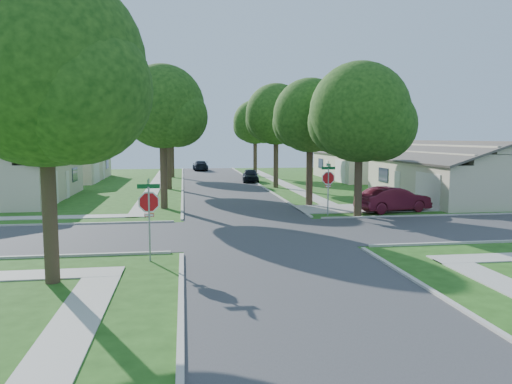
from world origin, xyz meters
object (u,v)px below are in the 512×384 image
object	(u,v)px
house_nw_far	(63,166)
car_driveway	(393,199)
stop_sign_sw	(149,205)
car_curb_east	(250,175)
stop_sign_ne	(328,180)
tree_e_mid	(277,117)
car_curb_west	(200,166)
tree_w_far	(172,128)
tree_e_far	(256,124)
tree_w_mid	(169,114)
tree_w_near	(163,111)
house_nw_near	(7,179)
house_ne_near	(454,178)
tree_ne_corner	(361,117)
house_ne_far	(365,165)
tree_sw_corner	(46,76)
tree_e_near	(311,119)

from	to	relation	value
house_nw_far	car_driveway	world-z (taller)	house_nw_far
stop_sign_sw	car_curb_east	xyz separation A→B (m)	(7.90, 31.55, -1.36)
stop_sign_ne	tree_e_mid	world-z (taller)	tree_e_mid
car_curb_east	car_curb_west	bearing A→B (deg)	109.09
tree_e_mid	tree_w_far	xyz separation A→B (m)	(-9.41, 13.00, -0.75)
tree_e_mid	car_curb_west	distance (m)	25.58
tree_e_far	car_curb_west	world-z (taller)	tree_e_far
tree_w_mid	car_curb_west	xyz separation A→B (m)	(3.44, 24.24, -5.81)
tree_w_near	house_nw_near	world-z (taller)	tree_w_near
tree_e_mid	car_curb_east	xyz separation A→B (m)	(-1.56, 5.85, -5.58)
stop_sign_sw	tree_w_mid	size ratio (longest dim) A/B	0.31
tree_w_far	house_ne_near	xyz separation A→B (m)	(20.64, -23.01, -3.99)
tree_e_far	car_curb_east	size ratio (longest dim) A/B	2.22
tree_ne_corner	house_ne_far	size ratio (longest dim) A/B	0.64
tree_sw_corner	house_ne_far	size ratio (longest dim) A/B	0.70
tree_e_mid	stop_sign_ne	bearing A→B (deg)	-90.20
tree_e_mid	tree_w_mid	xyz separation A→B (m)	(-9.40, 0.00, 0.24)
house_ne_near	house_nw_near	distance (m)	32.23
car_curb_east	tree_e_mid	bearing A→B (deg)	-69.45
tree_w_far	house_nw_far	distance (m)	12.19
car_curb_west	tree_w_near	bearing A→B (deg)	82.06
tree_w_far	car_curb_west	bearing A→B (deg)	72.93
tree_e_near	tree_e_far	xyz separation A→B (m)	(0.00, 25.00, 0.34)
tree_e_mid	tree_e_far	bearing A→B (deg)	90.02
tree_e_mid	house_nw_far	world-z (taller)	tree_e_mid
tree_e_near	house_ne_near	xyz separation A→B (m)	(11.24, 1.99, -4.13)
tree_w_near	stop_sign_ne	bearing A→B (deg)	-24.74
stop_sign_ne	tree_e_mid	xyz separation A→B (m)	(0.06, 16.31, 4.22)
tree_sw_corner	car_driveway	xyz separation A→B (m)	(16.42, 12.49, -5.51)
stop_sign_sw	tree_w_far	distance (m)	38.86
house_nw_far	car_driveway	bearing A→B (deg)	-46.69
tree_e_near	house_nw_near	xyz separation A→B (m)	(-20.74, 5.99, -4.13)
tree_e_far	tree_w_mid	world-z (taller)	tree_w_mid
tree_w_far	tree_e_mid	bearing A→B (deg)	-54.10
stop_sign_sw	house_nw_far	bearing A→B (deg)	107.10
tree_w_far	tree_ne_corner	distance (m)	31.77
house_nw_near	tree_e_near	bearing A→B (deg)	-16.11
tree_sw_corner	house_nw_far	distance (m)	40.20
tree_w_near	tree_w_mid	bearing A→B (deg)	89.98
tree_e_mid	car_curb_east	distance (m)	8.23
house_ne_far	tree_e_far	bearing A→B (deg)	155.97
car_curb_west	tree_w_far	bearing A→B (deg)	70.43
tree_e_near	tree_w_near	bearing A→B (deg)	180.00
tree_e_mid	house_ne_far	xyz separation A→B (m)	(11.23, 7.99, -4.74)
tree_w_near	tree_ne_corner	distance (m)	12.02
stop_sign_sw	car_curb_east	world-z (taller)	stop_sign_sw
house_ne_far	car_curb_east	world-z (taller)	house_ne_far
tree_w_far	house_nw_near	distance (m)	22.49
tree_e_mid	house_nw_near	bearing A→B (deg)	-163.85
house_ne_far	car_curb_west	bearing A→B (deg)	136.61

